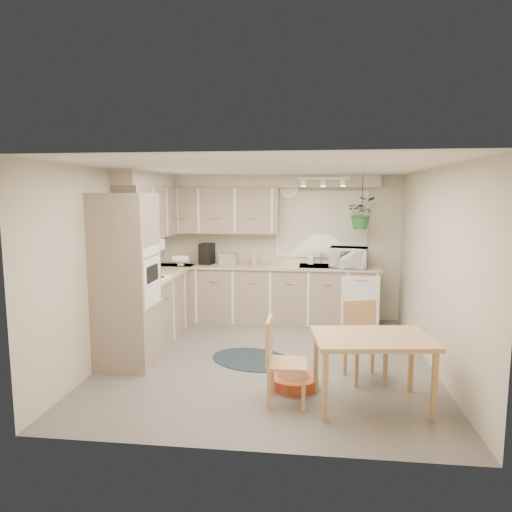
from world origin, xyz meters
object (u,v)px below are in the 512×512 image
Objects in this scene: dining_table at (371,371)px; pet_bed at (294,381)px; braided_rug at (252,359)px; microwave at (349,255)px; chair_left at (287,361)px; chair_back at (365,342)px.

dining_table is 2.16× the size of pet_bed.
braided_rug is 0.95m from pet_bed.
dining_table is 2.94m from microwave.
braided_rug is (-0.51, 1.16, -0.43)m from chair_left.
chair_back is (0.02, 0.64, 0.09)m from dining_table.
braided_rug is 2.44m from microwave.
chair_left reaches higher than dining_table.
pet_bed is (-0.77, 0.35, -0.29)m from dining_table.
microwave is (0.82, 2.88, 0.70)m from chair_left.
pet_bed is at bearing -96.54° from microwave.
chair_back reaches higher than dining_table.
microwave is at bearing 52.43° from braided_rug.
pet_bed is 2.81m from microwave.
chair_back is at bearing -19.48° from braided_rug.
braided_rug is at bearing -156.12° from chair_left.
dining_table is 1.77m from braided_rug.
pet_bed reaches higher than braided_rug.
chair_left is 0.81× the size of braided_rug.
braided_rug is (-1.35, 0.48, -0.43)m from chair_back.
braided_rug is at bearing -117.13° from microwave.
pet_bed is at bearing 3.68° from chair_back.
dining_table is at bearing -79.40° from microwave.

